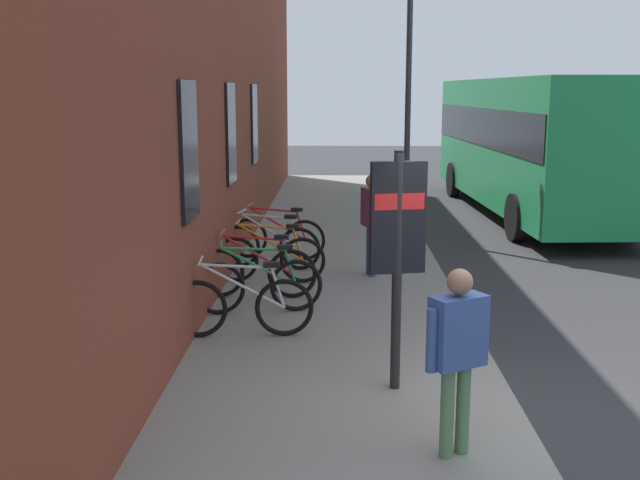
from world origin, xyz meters
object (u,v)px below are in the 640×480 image
(bicycle_leaning_wall, at_px, (270,246))
(city_bus, at_px, (530,138))
(pedestrian_by_facade, at_px, (372,214))
(pedestrian_crossing_street, at_px, (457,343))
(bicycle_end_of_row, at_px, (242,306))
(bicycle_mid_rack, at_px, (256,271))
(transit_info_sign, at_px, (398,233))
(bicycle_nearest_sign, at_px, (258,285))
(bicycle_beside_lamp, at_px, (277,237))
(street_lamp, at_px, (409,72))
(bicycle_under_window, at_px, (270,258))

(bicycle_leaning_wall, bearing_deg, city_bus, -42.39)
(pedestrian_by_facade, bearing_deg, pedestrian_crossing_street, -176.22)
(bicycle_end_of_row, height_order, bicycle_mid_rack, same)
(pedestrian_crossing_street, bearing_deg, bicycle_end_of_row, 35.20)
(bicycle_end_of_row, bearing_deg, transit_info_sign, -132.27)
(bicycle_mid_rack, bearing_deg, bicycle_nearest_sign, -172.34)
(bicycle_mid_rack, xyz_separation_m, transit_info_sign, (-3.38, -1.75, 1.21))
(pedestrian_by_facade, bearing_deg, bicycle_leaning_wall, 74.98)
(bicycle_nearest_sign, height_order, pedestrian_by_facade, pedestrian_by_facade)
(bicycle_beside_lamp, xyz_separation_m, transit_info_sign, (-5.95, -1.66, 1.21))
(pedestrian_by_facade, bearing_deg, bicycle_nearest_sign, 143.04)
(bicycle_nearest_sign, relative_size, bicycle_leaning_wall, 1.00)
(bicycle_leaning_wall, xyz_separation_m, pedestrian_crossing_street, (-6.64, -2.10, 0.58))
(bicycle_end_of_row, distance_m, bicycle_beside_lamp, 4.37)
(city_bus, bearing_deg, bicycle_leaning_wall, 137.61)
(street_lamp, bearing_deg, bicycle_mid_rack, 153.81)
(bicycle_end_of_row, relative_size, street_lamp, 0.31)
(transit_info_sign, height_order, street_lamp, street_lamp)
(bicycle_nearest_sign, bearing_deg, street_lamp, -22.43)
(bicycle_end_of_row, distance_m, pedestrian_by_facade, 3.66)
(transit_info_sign, bearing_deg, city_bus, -19.68)
(bicycle_under_window, height_order, transit_info_sign, transit_info_sign)
(bicycle_under_window, distance_m, pedestrian_by_facade, 1.80)
(bicycle_under_window, distance_m, city_bus, 9.52)
(bicycle_nearest_sign, xyz_separation_m, street_lamp, (6.12, -2.52, 2.95))
(bicycle_nearest_sign, bearing_deg, bicycle_leaning_wall, 1.52)
(bicycle_end_of_row, height_order, bicycle_nearest_sign, same)
(bicycle_end_of_row, bearing_deg, bicycle_mid_rack, 0.27)
(bicycle_mid_rack, bearing_deg, transit_info_sign, -152.54)
(bicycle_nearest_sign, relative_size, bicycle_mid_rack, 0.99)
(street_lamp, bearing_deg, bicycle_leaning_wall, 143.50)
(city_bus, height_order, street_lamp, street_lamp)
(bicycle_nearest_sign, height_order, bicycle_leaning_wall, same)
(bicycle_mid_rack, bearing_deg, pedestrian_crossing_street, -156.03)
(transit_info_sign, bearing_deg, pedestrian_by_facade, 0.33)
(bicycle_under_window, relative_size, pedestrian_crossing_street, 1.12)
(bicycle_nearest_sign, bearing_deg, bicycle_end_of_row, 174.63)
(bicycle_end_of_row, height_order, transit_info_sign, transit_info_sign)
(bicycle_leaning_wall, distance_m, street_lamp, 5.26)
(bicycle_beside_lamp, xyz_separation_m, street_lamp, (2.77, -2.53, 2.95))
(bicycle_end_of_row, distance_m, street_lamp, 8.15)
(bicycle_end_of_row, xyz_separation_m, bicycle_nearest_sign, (1.02, -0.10, 0.00))
(pedestrian_by_facade, bearing_deg, street_lamp, -12.82)
(city_bus, bearing_deg, street_lamp, 131.81)
(bicycle_end_of_row, distance_m, transit_info_sign, 2.65)
(bicycle_mid_rack, xyz_separation_m, street_lamp, (5.34, -2.63, 2.95))
(bicycle_under_window, distance_m, pedestrian_crossing_street, 6.07)
(pedestrian_by_facade, bearing_deg, transit_info_sign, -179.67)
(bicycle_nearest_sign, xyz_separation_m, pedestrian_by_facade, (2.16, -1.62, 0.62))
(bicycle_mid_rack, relative_size, pedestrian_by_facade, 1.07)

